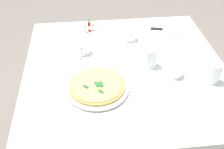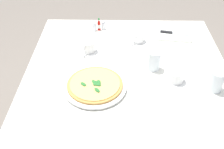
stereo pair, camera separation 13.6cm
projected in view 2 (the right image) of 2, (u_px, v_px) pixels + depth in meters
The scene contains 13 objects.
dining_table at pixel (127, 87), 1.52m from camera, with size 1.07×1.07×0.74m.
pizza_plate at pixel (95, 86), 1.31m from camera, with size 0.31×0.31×0.02m.
pizza at pixel (95, 84), 1.30m from camera, with size 0.27×0.27×0.02m.
coffee_cup_back_corner at pixel (89, 47), 1.54m from camera, with size 0.13×0.13×0.07m.
coffee_cup_near_right at pixel (176, 77), 1.33m from camera, with size 0.13×0.13×0.06m.
coffee_cup_near_left at pixel (138, 38), 1.62m from camera, with size 0.13×0.13×0.06m.
water_glass_left_edge at pixel (154, 61), 1.41m from camera, with size 0.07×0.07×0.11m.
water_glass_far_right at pixel (216, 82), 1.28m from camera, with size 0.07×0.07×0.11m.
napkin_folded at pixel (174, 35), 1.68m from camera, with size 0.24×0.16×0.02m.
dinner_knife at pixel (174, 33), 1.67m from camera, with size 0.19×0.06×0.01m.
hot_sauce_bottle at pixel (99, 25), 1.73m from camera, with size 0.02×0.02×0.08m.
salt_shaker at pixel (103, 26), 1.74m from camera, with size 0.03×0.03×0.06m.
pepper_shaker at pixel (95, 27), 1.73m from camera, with size 0.03×0.03×0.06m.
Camera 2 is at (-0.06, -1.14, 1.62)m, focal length 43.30 mm.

